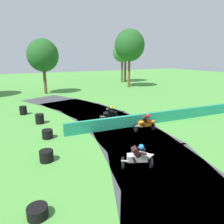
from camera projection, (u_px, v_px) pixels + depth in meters
name	position (u px, v px, depth m)	size (l,w,h in m)	color
ground_plane	(121.00, 128.00, 16.17)	(120.00, 120.00, 0.00)	#4C933D
track_asphalt	(106.00, 130.00, 15.68)	(10.85, 32.95, 0.01)	#3D3D42
safety_barrier	(179.00, 114.00, 18.21)	(0.30, 19.99, 0.90)	#1E8466
motorcycle_lead_white	(139.00, 157.00, 10.13)	(1.66, 1.26, 1.43)	black
motorcycle_chase_orange	(146.00, 123.00, 15.28)	(1.71, 0.95, 1.43)	black
motorcycle_trailing_black	(110.00, 114.00, 17.75)	(1.68, 0.82, 1.43)	black
tire_stack_near	(38.00, 212.00, 7.15)	(0.72, 0.72, 0.40)	black
tire_stack_mid_a	(46.00, 156.00, 10.96)	(0.72, 0.72, 0.60)	black
tire_stack_mid_b	(47.00, 134.00, 14.03)	(0.71, 0.71, 0.60)	black
tire_stack_far	(40.00, 119.00, 17.10)	(0.69, 0.69, 0.80)	black
tire_stack_extra_a	(23.00, 110.00, 19.75)	(0.66, 0.66, 0.80)	black
tree_far_right	(126.00, 49.00, 43.48)	(4.47, 4.47, 9.12)	brown
tree_mid_rise	(122.00, 52.00, 42.78)	(3.88, 3.88, 8.21)	brown
tree_behind_barrier	(43.00, 55.00, 29.48)	(4.37, 4.37, 7.78)	brown
tree_distant	(130.00, 45.00, 35.66)	(5.12, 5.12, 9.85)	brown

